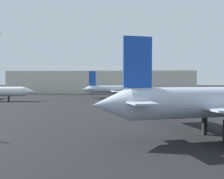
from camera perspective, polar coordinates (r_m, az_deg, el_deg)
name	(u,v)px	position (r m, az deg, el deg)	size (l,w,h in m)	color
airplane_at_gate	(221,102)	(31.48, 23.32, -2.63)	(29.83, 26.40, 11.10)	#B2BCCC
airplane_far_right	(116,89)	(92.72, 0.97, 0.02)	(25.72, 22.38, 9.64)	#B2BCCC
terminal_building	(101,82)	(129.33, -2.38, 1.68)	(88.80, 24.14, 10.73)	beige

